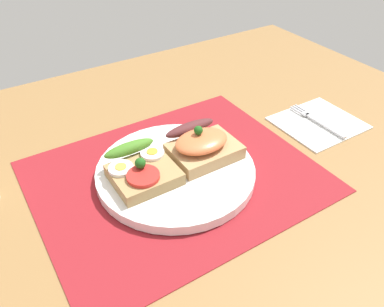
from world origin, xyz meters
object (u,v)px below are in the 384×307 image
object	(u,v)px
sandwich_egg_tomato	(141,169)
fork	(316,120)
napkin	(318,122)
sandwich_salmon	(201,144)
plate	(176,171)

from	to	relation	value
sandwich_egg_tomato	fork	size ratio (longest dim) A/B	0.76
napkin	sandwich_salmon	bearing A→B (deg)	176.30
plate	sandwich_egg_tomato	distance (cm)	5.89
plate	sandwich_egg_tomato	world-z (taller)	sandwich_egg_tomato
plate	napkin	size ratio (longest dim) A/B	1.66
sandwich_salmon	napkin	size ratio (longest dim) A/B	0.72
fork	plate	bearing A→B (deg)	178.80
napkin	fork	size ratio (longest dim) A/B	1.14
plate	fork	size ratio (longest dim) A/B	1.90
sandwich_egg_tomato	fork	bearing A→B (deg)	-2.49
sandwich_egg_tomato	napkin	distance (cm)	35.97
sandwich_salmon	sandwich_egg_tomato	bearing A→B (deg)	178.29
plate	napkin	bearing A→B (deg)	-1.95
sandwich_egg_tomato	napkin	bearing A→B (deg)	-3.12
sandwich_salmon	plate	bearing A→B (deg)	-173.29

